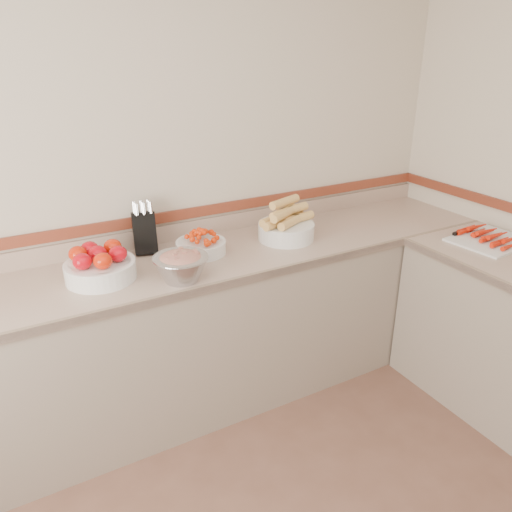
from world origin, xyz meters
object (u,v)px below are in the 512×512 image
cherry_tomato_bowl (201,245)px  rhubarb_bowl (181,265)px  tomato_bowl (100,265)px  corn_bowl (286,226)px  knife_block (144,231)px  cutting_board (490,238)px

cherry_tomato_bowl → rhubarb_bowl: 0.34m
tomato_bowl → corn_bowl: corn_bowl is taller
knife_block → cherry_tomato_bowl: knife_block is taller
cherry_tomato_bowl → corn_bowl: size_ratio=0.75×
cutting_board → corn_bowl: bearing=149.2°
cherry_tomato_bowl → corn_bowl: corn_bowl is taller
knife_block → tomato_bowl: 0.38m
tomato_bowl → cherry_tomato_bowl: bearing=6.1°
corn_bowl → cherry_tomato_bowl: bearing=175.0°
rhubarb_bowl → cutting_board: (1.75, -0.39, -0.06)m
tomato_bowl → rhubarb_bowl: (0.34, -0.21, 0.01)m
tomato_bowl → cherry_tomato_bowl: 0.56m
tomato_bowl → cutting_board: 2.17m
cherry_tomato_bowl → knife_block: bearing=147.5°
knife_block → rhubarb_bowl: size_ratio=1.09×
corn_bowl → knife_block: bearing=164.8°
knife_block → corn_bowl: size_ratio=0.81×
knife_block → tomato_bowl: knife_block is taller
cherry_tomato_bowl → rhubarb_bowl: rhubarb_bowl is taller
cherry_tomato_bowl → rhubarb_bowl: size_ratio=1.02×
tomato_bowl → cherry_tomato_bowl: (0.56, 0.06, -0.02)m
cherry_tomato_bowl → rhubarb_bowl: bearing=-129.4°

